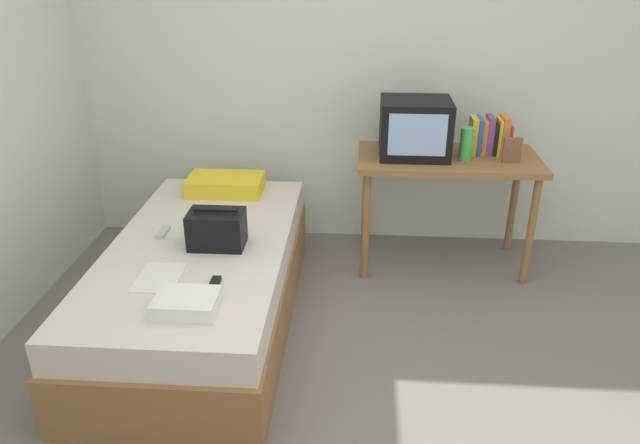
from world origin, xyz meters
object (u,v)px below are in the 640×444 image
(water_bottle, at_px, (466,144))
(book_row, at_px, (490,136))
(desk, at_px, (447,171))
(picture_frame, at_px, (512,150))
(pillow, at_px, (225,185))
(magazine, at_px, (159,278))
(remote_dark, at_px, (214,286))
(folded_towel, at_px, (187,303))
(bed, at_px, (203,282))
(remote_silver, at_px, (163,232))
(handbag, at_px, (217,229))
(tv, at_px, (415,128))

(water_bottle, xyz_separation_m, book_row, (0.17, 0.15, 0.01))
(desk, relative_size, picture_frame, 7.25)
(pillow, bearing_deg, picture_frame, -1.45)
(magazine, distance_m, remote_dark, 0.30)
(folded_towel, bearing_deg, remote_dark, 70.37)
(bed, bearing_deg, remote_dark, -67.61)
(remote_silver, bearing_deg, folded_towel, -65.23)
(book_row, bearing_deg, water_bottle, -138.76)
(water_bottle, height_order, book_row, book_row)
(bed, height_order, desk, desk)
(handbag, xyz_separation_m, magazine, (-0.21, -0.37, -0.10))
(handbag, bearing_deg, tv, 37.01)
(handbag, relative_size, remote_dark, 1.92)
(bed, relative_size, tv, 4.55)
(picture_frame, bearing_deg, magazine, -150.09)
(desk, relative_size, folded_towel, 4.14)
(magazine, bearing_deg, desk, 37.85)
(remote_silver, bearing_deg, desk, 22.92)
(water_bottle, distance_m, book_row, 0.23)
(magazine, xyz_separation_m, remote_dark, (0.29, -0.07, 0.01))
(tv, relative_size, picture_frame, 2.75)
(book_row, bearing_deg, tv, -171.58)
(water_bottle, bearing_deg, bed, -154.68)
(book_row, bearing_deg, remote_silver, -157.86)
(picture_frame, xyz_separation_m, remote_dark, (-1.63, -1.17, -0.34))
(bed, height_order, remote_dark, remote_dark)
(desk, height_order, remote_dark, desk)
(water_bottle, xyz_separation_m, picture_frame, (0.28, -0.03, -0.03))
(pillow, relative_size, magazine, 1.69)
(magazine, bearing_deg, tv, 42.48)
(desk, height_order, magazine, desk)
(book_row, distance_m, picture_frame, 0.21)
(pillow, relative_size, remote_silver, 3.41)
(magazine, height_order, remote_silver, remote_silver)
(book_row, xyz_separation_m, pillow, (-1.72, -0.13, -0.33))
(water_bottle, relative_size, magazine, 0.73)
(water_bottle, relative_size, remote_dark, 1.35)
(bed, height_order, water_bottle, water_bottle)
(water_bottle, height_order, remote_dark, water_bottle)
(book_row, distance_m, remote_silver, 2.13)
(handbag, relative_size, magazine, 1.03)
(handbag, distance_m, remote_dark, 0.46)
(remote_silver, height_order, folded_towel, folded_towel)
(pillow, distance_m, remote_silver, 0.70)
(tv, height_order, remote_dark, tv)
(pillow, bearing_deg, water_bottle, -0.63)
(picture_frame, bearing_deg, tv, 169.82)
(desk, height_order, picture_frame, picture_frame)
(pillow, bearing_deg, remote_dark, -80.57)
(bed, height_order, handbag, handbag)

